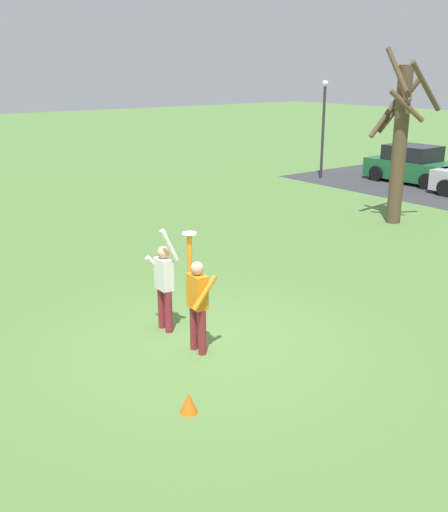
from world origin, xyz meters
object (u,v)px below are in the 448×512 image
object	(u,v)px
parked_car_green	(413,166)
field_cone_orange	(189,403)
frisbee_disc	(189,233)
bare_tree_tall	(400,137)
person_defender	(164,281)
person_catcher	(198,299)
lamppost_by_lot	(323,120)

from	to	relation	value
parked_car_green	field_cone_orange	world-z (taller)	parked_car_green
frisbee_disc	bare_tree_tall	xyz separation A→B (m)	(-3.50, 10.28, 0.61)
bare_tree_tall	field_cone_orange	bearing A→B (deg)	-65.52
bare_tree_tall	person_defender	bearing A→B (deg)	-75.77
person_catcher	frisbee_disc	world-z (taller)	frisbee_disc
person_defender	bare_tree_tall	bearing A→B (deg)	106.01
person_catcher	bare_tree_tall	bearing A→B (deg)	-68.31
person_defender	parked_car_green	distance (m)	17.99
frisbee_disc	lamppost_by_lot	size ratio (longest dim) A/B	0.06
bare_tree_tall	frisbee_disc	bearing A→B (deg)	-71.19
person_defender	field_cone_orange	world-z (taller)	person_defender
parked_car_green	lamppost_by_lot	distance (m)	4.37
person_defender	field_cone_orange	xyz separation A→B (m)	(2.65, -1.27, -0.82)
frisbee_disc	person_catcher	bearing A→B (deg)	-1.78
parked_car_green	lamppost_by_lot	world-z (taller)	lamppost_by_lot
frisbee_disc	bare_tree_tall	distance (m)	10.88
parked_car_green	person_catcher	bearing A→B (deg)	-66.20
person_defender	frisbee_disc	distance (m)	1.43
person_defender	bare_tree_tall	world-z (taller)	bare_tree_tall
frisbee_disc	parked_car_green	bearing A→B (deg)	113.99
parked_car_green	bare_tree_tall	bearing A→B (deg)	-59.42
lamppost_by_lot	field_cone_orange	distance (m)	20.08
person_defender	lamppost_by_lot	world-z (taller)	lamppost_by_lot
person_catcher	field_cone_orange	world-z (taller)	person_catcher
bare_tree_tall	lamppost_by_lot	bearing A→B (deg)	150.04
frisbee_disc	parked_car_green	world-z (taller)	frisbee_disc
person_catcher	person_defender	distance (m)	1.13
parked_car_green	lamppost_by_lot	size ratio (longest dim) A/B	0.97
person_defender	lamppost_by_lot	size ratio (longest dim) A/B	0.48
person_catcher	frisbee_disc	distance (m)	1.13
lamppost_by_lot	frisbee_disc	bearing A→B (deg)	-53.56
parked_car_green	field_cone_orange	xyz separation A→B (m)	(9.21, -18.02, -0.57)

